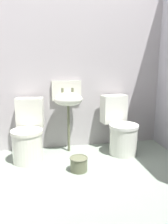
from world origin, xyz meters
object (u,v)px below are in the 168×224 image
object	(u,v)px
toilet_left	(28,135)
sink	(68,99)
bucket	(79,164)
toilet_right	(120,130)

from	to	relation	value
toilet_left	sink	distance (m)	0.73
sink	bucket	world-z (taller)	sink
toilet_left	toilet_right	distance (m)	1.26
sink	toilet_right	bearing A→B (deg)	-14.83
toilet_right	sink	bearing A→B (deg)	-24.64
sink	bucket	size ratio (longest dim) A/B	4.58
toilet_left	toilet_right	xyz separation A→B (m)	(1.26, 0.00, 0.00)
toilet_right	toilet_left	bearing A→B (deg)	-9.80
toilet_left	toilet_right	size ratio (longest dim) A/B	1.00
toilet_left	sink	size ratio (longest dim) A/B	0.79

